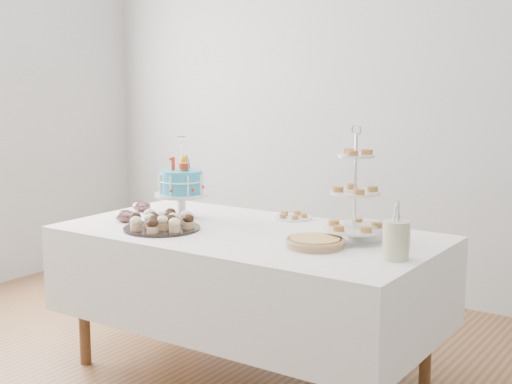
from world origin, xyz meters
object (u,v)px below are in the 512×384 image
Objects in this scene: pie at (315,242)px; plate_stack at (365,231)px; birthday_cake at (181,196)px; cupcake_tray at (162,221)px; pastry_plate at (293,216)px; tiered_stand at (355,193)px; utensil_pitcher at (396,239)px; table at (248,275)px; jam_bowl_a at (125,216)px; jam_bowl_b at (142,206)px.

pie is 1.40× the size of plate_stack.
birthday_cake is 2.28× the size of plate_stack.
pastry_plate is (0.41, 0.61, -0.03)m from cupcake_tray.
utensil_pitcher is at bearing -33.69° from tiered_stand.
plate_stack reaches higher than table.
tiered_stand is at bearing 64.34° from pie.
plate_stack reaches higher than jam_bowl_a.
plate_stack is at bearing 3.93° from jam_bowl_b.
plate_stack reaches higher than pie.
birthday_cake reaches higher than utensil_pitcher.
pastry_plate is at bearing 19.05° from birthday_cake.
tiered_stand is 5.30× the size of jam_bowl_b.
table is 0.72m from tiered_stand.
jam_bowl_a is at bearing -167.19° from tiered_stand.
birthday_cake is 0.33m from jam_bowl_a.
cupcake_tray is at bearing -169.56° from utensil_pitcher.
plate_stack is at bearing 82.69° from tiered_stand.
plate_stack is at bearing 18.92° from table.
plate_stack is 1.29m from jam_bowl_a.
pastry_plate is at bearing 158.58° from plate_stack.
pastry_plate is at bearing 150.28° from tiered_stand.
pastry_plate is 0.91m from jam_bowl_a.
utensil_pitcher reaches higher than cupcake_tray.
cupcake_tray is 0.84m from pie.
birthday_cake reaches higher than jam_bowl_b.
cupcake_tray is 0.74m from pastry_plate.
tiered_stand reaches higher than jam_bowl_b.
utensil_pitcher reaches higher than table.
cupcake_tray is 1.42× the size of pie.
jam_bowl_a reaches higher than pastry_plate.
tiered_stand is at bearing 151.27° from utensil_pitcher.
pie is 1.28m from jam_bowl_b.
tiered_stand reaches higher than jam_bowl_a.
cupcake_tray is at bearing -156.81° from plate_stack.
tiered_stand reaches higher than birthday_cake.
jam_bowl_b is at bearing 144.30° from cupcake_tray.
pastry_plate is 0.96m from utensil_pitcher.
birthday_cake reaches higher than jam_bowl_a.
pastry_plate is (-0.53, 0.21, -0.02)m from plate_stack.
jam_bowl_b is at bearing 164.62° from birthday_cake.
cupcake_tray is at bearing -172.36° from pie.
tiered_stand is 2.18× the size of utensil_pitcher.
pie is at bearing 7.64° from cupcake_tray.
pie is 0.31m from tiered_stand.
jam_bowl_b is at bearing 171.12° from pie.
pastry_plate is 0.89m from jam_bowl_b.
plate_stack is at bearing 69.53° from pie.
jam_bowl_b is (-0.14, 0.27, -0.00)m from jam_bowl_a.
plate_stack is (0.56, 0.19, 0.27)m from table.
jam_bowl_a reaches higher than pie.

